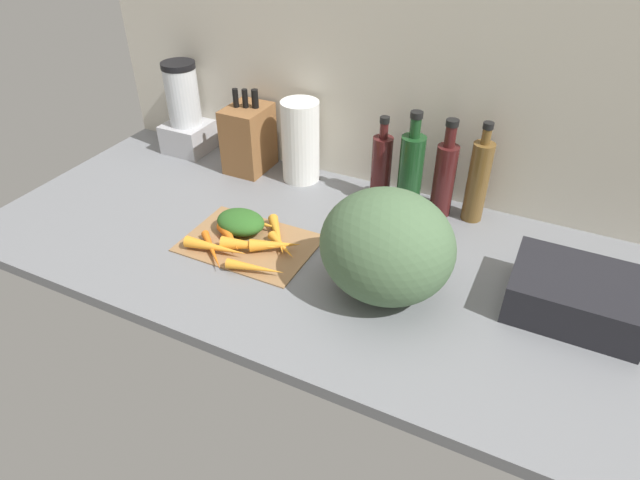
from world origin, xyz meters
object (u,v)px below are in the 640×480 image
Objects in this scene: carrot_1 at (278,235)px; carrot_2 at (230,238)px; bottle_3 at (478,180)px; carrot_8 at (256,222)px; carrot_3 at (255,268)px; carrot_0 at (275,245)px; bottle_1 at (410,172)px; winter_squash at (387,246)px; knife_block at (249,138)px; carrot_4 at (216,248)px; bottle_2 at (444,177)px; dish_rack at (576,295)px; carrot_6 at (212,251)px; carrot_5 at (282,246)px; carrot_7 at (250,245)px; cutting_board at (249,243)px; blender_appliance at (185,114)px; paper_towel_roll at (301,142)px; bottle_0 at (381,167)px.

carrot_1 is 1.40× the size of carrot_2.
bottle_3 reaches higher than carrot_2.
carrot_8 is at bearing -148.16° from bottle_3.
carrot_1 is at bearing 97.38° from carrot_3.
bottle_1 is (22.75, 33.88, 9.40)cm from carrot_0.
carrot_1 is 0.56× the size of winter_squash.
carrot_8 is 36.03cm from knife_block.
carrot_4 is at bearing -172.66° from winter_squash.
carrot_2 is at bearing -138.28° from bottle_2.
bottle_2 is (61.02, 0.56, 1.04)cm from knife_block.
dish_rack is at bearing 15.97° from carrot_3.
bottle_1 is at bearing 49.44° from carrot_6.
carrot_5 is (13.23, 3.25, -0.53)cm from carrot_2.
carrot_0 reaches higher than carrot_6.
carrot_1 is 8.05cm from carrot_7.
carrot_0 reaches higher than cutting_board.
carrot_2 is 81.07cm from dish_rack.
winter_squash reaches higher than carrot_3.
carrot_0 is at bearing -136.91° from bottle_3.
carrot_6 is at bearing -122.04° from cutting_board.
blender_appliance reaches higher than carrot_8.
carrot_7 is 46.07cm from knife_block.
bottle_2 is (39.41, 35.85, 10.91)cm from cutting_board.
carrot_4 is 8.40cm from carrot_7.
bottle_3 is 40.10cm from dish_rack.
carrot_5 is 68.09cm from blender_appliance.
carrot_3 is at bearing -130.34° from bottle_3.
carrot_7 is (-5.56, 6.65, 0.48)cm from carrot_3.
carrot_2 is at bearing -89.51° from paper_towel_roll.
knife_block is 17.62cm from paper_towel_roll.
cutting_board is at bearing -132.41° from bottle_1.
carrot_2 is at bearing 148.78° from carrot_3.
knife_block reaches higher than carrot_3.
knife_block is at bearing 131.59° from carrot_1.
knife_block reaches higher than carrot_2.
carrot_1 is at bearing -129.45° from bottle_1.
carrot_6 is 47.44cm from knife_block.
carrot_7 reaches higher than carrot_8.
bottle_2 is (33.16, 31.96, 9.16)cm from carrot_1.
paper_towel_roll is 43.57cm from bottle_2.
winter_squash is (37.17, -2.09, 12.21)cm from cutting_board.
carrot_0 is 11.69cm from carrot_8.
bottle_2 is (31.38, 45.71, 9.27)cm from carrot_3.
carrot_1 is at bearing -72.29° from paper_towel_roll.
bottle_0 reaches higher than cutting_board.
bottle_2 is at bearing 0.64° from bottle_0.
bottle_0 is at bearing 0.48° from knife_block.
knife_block is at bearing -176.26° from paper_towel_roll.
carrot_4 is at bearing 169.50° from carrot_3.
carrot_7 is 44.03cm from bottle_0.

